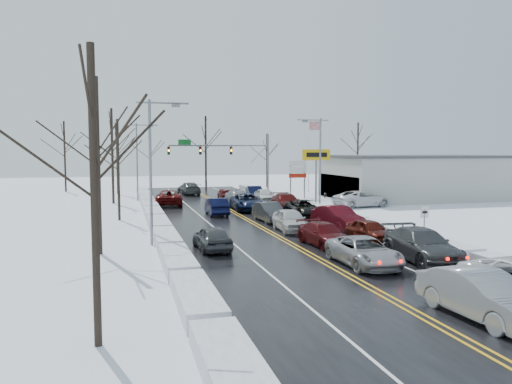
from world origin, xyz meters
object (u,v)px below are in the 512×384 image
object	(u,v)px
traffic_signal_mast	(231,153)
oncoming_car_0	(217,215)
dealership_building	(413,177)
flagpole	(310,150)
tires_plus_sign	(316,158)

from	to	relation	value
traffic_signal_mast	oncoming_car_0	distance (m)	20.28
dealership_building	flagpole	bearing A→B (deg)	126.27
flagpole	traffic_signal_mast	bearing A→B (deg)	-170.27
oncoming_car_0	tires_plus_sign	bearing A→B (deg)	-150.21
oncoming_car_0	traffic_signal_mast	bearing A→B (deg)	-104.78
dealership_building	oncoming_car_0	bearing A→B (deg)	-161.27
traffic_signal_mast	dealership_building	size ratio (longest dim) A/B	0.65
flagpole	oncoming_car_0	bearing A→B (deg)	-129.44
tires_plus_sign	oncoming_car_0	bearing A→B (deg)	-151.39
dealership_building	tires_plus_sign	bearing A→B (deg)	-171.53
oncoming_car_0	flagpole	bearing A→B (deg)	-128.26
flagpole	oncoming_car_0	distance (m)	27.55
dealership_building	oncoming_car_0	size ratio (longest dim) A/B	4.29
tires_plus_sign	dealership_building	xyz separation A→B (m)	(13.48, 2.01, -2.34)
traffic_signal_mast	dealership_building	distance (m)	23.01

